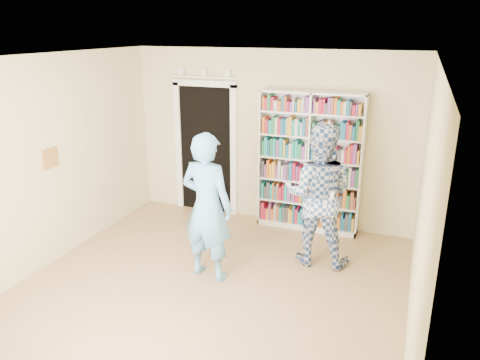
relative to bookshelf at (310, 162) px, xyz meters
The scene contains 11 objects.
floor 2.66m from the bookshelf, 106.11° to the right, with size 5.00×5.00×0.00m, color #A57A50.
ceiling 2.93m from the bookshelf, 106.11° to the right, with size 5.00×5.00×0.00m, color white.
wall_back 0.75m from the bookshelf, 167.04° to the left, with size 4.50×4.50×0.00m, color beige.
wall_left 3.76m from the bookshelf, 141.31° to the right, with size 5.00×5.00×0.00m, color beige.
wall_right 2.84m from the bookshelf, 56.14° to the right, with size 5.00×5.00×0.00m, color beige.
bookshelf is the anchor object (origin of this frame).
doorway 1.79m from the bookshelf, behind, with size 1.10×0.08×2.43m.
wall_art 3.63m from the bookshelf, 143.59° to the right, with size 0.03×0.25×0.25m, color maroon.
man_blue 2.08m from the bookshelf, 113.35° to the right, with size 0.68×0.44×1.86m, color #65A7E2.
man_plaid 1.10m from the bookshelf, 71.20° to the right, with size 0.91×0.71×1.88m, color navy.
paper_sheet 1.34m from the bookshelf, 68.60° to the right, with size 0.20×0.01×0.28m, color white.
Camera 1 is at (2.10, -4.33, 3.01)m, focal length 35.00 mm.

